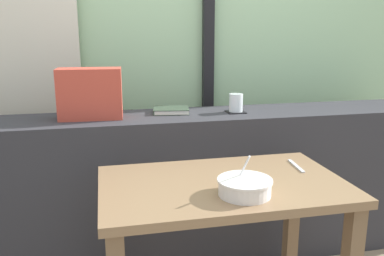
% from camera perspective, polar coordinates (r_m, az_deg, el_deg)
% --- Properties ---
extents(outdoor_backdrop, '(4.80, 0.08, 2.80)m').
position_cam_1_polar(outdoor_backdrop, '(2.74, -1.71, 15.66)').
color(outdoor_backdrop, '#9EC699').
rests_on(outdoor_backdrop, ground).
extents(curtain_left_panel, '(0.56, 0.06, 2.50)m').
position_cam_1_polar(curtain_left_panel, '(2.62, -21.86, 11.52)').
color(curtain_left_panel, beige).
rests_on(curtain_left_panel, ground).
extents(window_divider_post, '(0.07, 0.05, 2.60)m').
position_cam_1_polar(window_divider_post, '(2.71, 2.32, 13.56)').
color(window_divider_post, black).
rests_on(window_divider_post, ground).
extents(dark_console_ledge, '(2.80, 0.40, 0.86)m').
position_cam_1_polar(dark_console_ledge, '(2.35, 1.09, -8.22)').
color(dark_console_ledge, '#2D2D33').
rests_on(dark_console_ledge, ground).
extents(breakfast_table, '(0.99, 0.60, 0.71)m').
position_cam_1_polar(breakfast_table, '(1.71, 4.31, -11.57)').
color(breakfast_table, brown).
rests_on(breakfast_table, ground).
extents(coaster_square, '(0.10, 0.10, 0.00)m').
position_cam_1_polar(coaster_square, '(2.27, 6.17, 2.26)').
color(coaster_square, black).
rests_on(coaster_square, dark_console_ledge).
extents(juice_glass, '(0.08, 0.08, 0.10)m').
position_cam_1_polar(juice_glass, '(2.26, 6.20, 3.41)').
color(juice_glass, white).
rests_on(juice_glass, coaster_square).
extents(closed_book, '(0.22, 0.18, 0.03)m').
position_cam_1_polar(closed_book, '(2.25, -3.00, 2.50)').
color(closed_book, '#334233').
rests_on(closed_book, dark_console_ledge).
extents(throw_pillow, '(0.33, 0.16, 0.26)m').
position_cam_1_polar(throw_pillow, '(2.15, -14.14, 4.70)').
color(throw_pillow, '#B74233').
rests_on(throw_pillow, dark_console_ledge).
extents(soup_bowl, '(0.21, 0.21, 0.16)m').
position_cam_1_polar(soup_bowl, '(1.53, 7.42, -8.20)').
color(soup_bowl, silver).
rests_on(soup_bowl, breakfast_table).
extents(fork_utensil, '(0.03, 0.17, 0.01)m').
position_cam_1_polar(fork_utensil, '(1.89, 14.45, -5.18)').
color(fork_utensil, silver).
rests_on(fork_utensil, breakfast_table).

